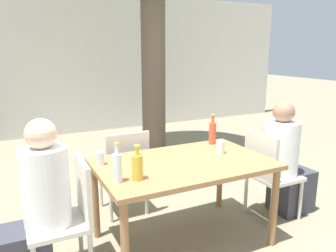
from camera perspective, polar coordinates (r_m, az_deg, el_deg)
ground_plane at (r=3.15m, az=2.56°, el=-19.25°), size 30.00×30.00×0.00m
cafe_building_wall at (r=6.90m, az=-15.70°, el=10.32°), size 10.00×0.08×2.80m
dining_table_front at (r=2.85m, az=2.70°, el=-7.72°), size 1.48×0.93×0.75m
patio_chair_0 at (r=2.63m, az=-16.83°, el=-14.10°), size 0.44×0.44×0.90m
patio_chair_1 at (r=3.45m, az=17.03°, el=-7.37°), size 0.44×0.44×0.90m
patio_chair_2 at (r=3.39m, az=-7.52°, el=-7.25°), size 0.44×0.44×0.90m
person_seated_0 at (r=2.59m, az=-22.11°, el=-13.89°), size 0.57×0.33×1.24m
person_seated_1 at (r=3.60m, az=19.79°, el=-6.28°), size 0.58×0.35×1.20m
water_bottle_0 at (r=2.39m, az=-8.84°, el=-7.07°), size 0.07×0.07×0.30m
oil_cruet_1 at (r=2.42m, az=-5.35°, el=-7.00°), size 0.08×0.08×0.26m
soda_bottle_2 at (r=3.34m, az=7.75°, el=-1.10°), size 0.07×0.07×0.31m
drinking_glass_0 at (r=2.79m, az=-11.73°, el=-5.54°), size 0.07×0.07×0.11m
drinking_glass_1 at (r=3.06m, az=9.09°, el=-3.64°), size 0.08×0.08×0.12m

